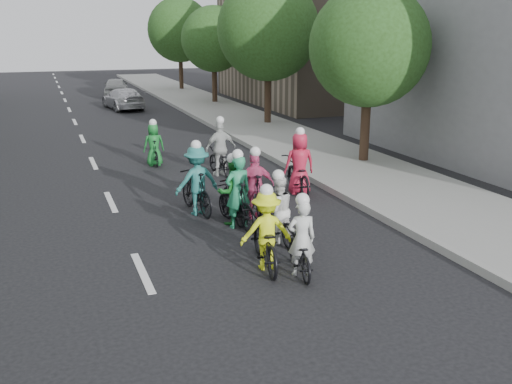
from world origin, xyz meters
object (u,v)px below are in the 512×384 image
cyclist_0 (300,248)px  cyclist_1 (232,197)px  cyclist_2 (265,237)px  cyclist_6 (277,216)px  cyclist_8 (220,155)px  cyclist_5 (237,199)px  follow_car_lead (123,99)px  cyclist_3 (254,191)px  cyclist_9 (154,148)px  cyclist_4 (298,170)px  follow_car_trail (116,87)px  cyclist_7 (197,185)px

cyclist_0 → cyclist_1: cyclist_1 is taller
cyclist_2 → cyclist_6: bearing=-112.9°
cyclist_8 → cyclist_5: bearing=70.2°
cyclist_5 → cyclist_2: bearing=77.8°
cyclist_1 → cyclist_0: bearing=89.1°
cyclist_8 → follow_car_lead: (-0.63, 17.29, -0.04)m
cyclist_1 → cyclist_8: bearing=-109.3°
cyclist_1 → cyclist_2: (-0.23, -2.74, -0.02)m
follow_car_lead → cyclist_1: bearing=80.6°
cyclist_3 → cyclist_9: cyclist_3 is taller
cyclist_4 → cyclist_9: cyclist_4 is taller
cyclist_0 → cyclist_8: cyclist_8 is taller
cyclist_0 → cyclist_2: 0.73m
cyclist_5 → cyclist_8: (1.10, 4.92, -0.00)m
cyclist_8 → follow_car_lead: 17.30m
cyclist_2 → cyclist_8: size_ratio=1.08×
cyclist_8 → cyclist_2: bearing=72.3°
cyclist_0 → follow_car_lead: bearing=-79.9°
cyclist_3 → cyclist_8: 4.46m
cyclist_0 → follow_car_trail: size_ratio=0.42×
follow_car_lead → follow_car_trail: bearing=-102.0°
cyclist_3 → follow_car_trail: (0.34, 28.76, -0.01)m
cyclist_2 → cyclist_7: size_ratio=1.08×
cyclist_4 → follow_car_trail: cyclist_4 is taller
cyclist_6 → cyclist_3: bearing=-99.0°
cyclist_0 → cyclist_6: 1.76m
cyclist_4 → cyclist_5: size_ratio=1.04×
cyclist_9 → cyclist_3: bearing=101.0°
cyclist_4 → cyclist_0: bearing=72.7°
cyclist_3 → cyclist_8: bearing=-93.7°
cyclist_2 → cyclist_1: bearing=-85.9°
cyclist_5 → cyclist_8: bearing=-108.5°
cyclist_1 → follow_car_trail: (0.99, 28.99, 0.01)m
follow_car_lead → cyclist_5: bearing=80.7°
cyclist_7 → follow_car_trail: 28.01m
cyclist_3 → cyclist_6: (-0.13, -1.76, -0.09)m
cyclist_5 → cyclist_6: (0.48, -1.27, -0.08)m
cyclist_4 → cyclist_5: bearing=46.9°
cyclist_3 → follow_car_lead: size_ratio=0.45×
cyclist_6 → cyclist_7: (-1.11, 2.55, 0.16)m
cyclist_8 → cyclist_9: cyclist_8 is taller
cyclist_1 → cyclist_5: 0.26m
follow_car_lead → cyclist_2: bearing=80.2°
follow_car_lead → follow_car_trail: size_ratio=1.10×
cyclist_3 → follow_car_lead: bearing=-87.0°
cyclist_7 → cyclist_8: bearing=-123.8°
cyclist_5 → cyclist_7: cyclist_7 is taller
cyclist_1 → cyclist_6: bearing=103.2°
cyclist_3 → cyclist_9: 6.66m
cyclist_2 → follow_car_lead: 24.71m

